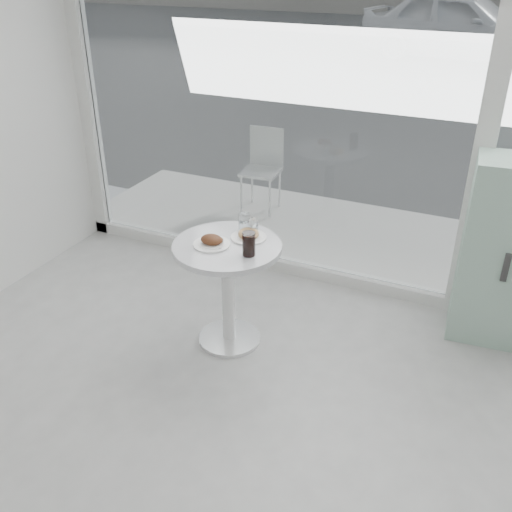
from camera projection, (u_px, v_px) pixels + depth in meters
The scene contains 12 objects.
storefront at pixel (370, 73), 3.94m from camera, with size 5.00×0.14×3.00m.
main_table at pixel (228, 273), 3.82m from camera, with size 0.72×0.72×0.77m.
patio_deck at pixel (367, 240), 5.41m from camera, with size 5.60×1.60×0.05m, color beige.
street at pixel (486, 53), 15.16m from camera, with size 40.00×24.00×0.00m, color #3C3C3C.
mint_cabinet at pixel (508, 253), 3.85m from camera, with size 0.64×0.45×1.31m.
patio_chair at pixel (263, 164), 5.81m from camera, with size 0.39×0.39×0.84m.
car_white at pixel (461, 26), 13.63m from camera, with size 1.89×4.71×1.60m, color silver.
plate_fritter at pixel (212, 241), 3.69m from camera, with size 0.24×0.24×0.07m.
plate_donut at pixel (249, 235), 3.79m from camera, with size 0.24×0.24×0.06m.
water_tumbler_a at pixel (244, 223), 3.87m from camera, with size 0.08×0.08×0.12m.
water_tumbler_b at pixel (253, 228), 3.83m from camera, with size 0.07×0.07×0.11m.
cola_glass at pixel (249, 244), 3.55m from camera, with size 0.08×0.08×0.16m.
Camera 1 is at (1.05, -1.02, 2.48)m, focal length 40.00 mm.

